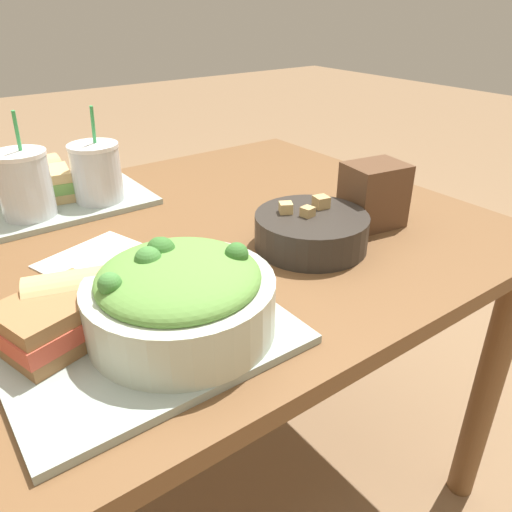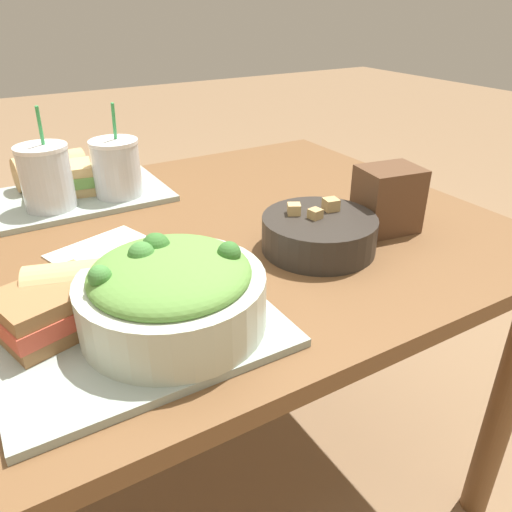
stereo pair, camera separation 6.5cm
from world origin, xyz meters
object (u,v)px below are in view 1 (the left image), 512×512
at_px(salad_bowl, 177,296).
at_px(napkin_folded, 93,257).
at_px(sandwich_far, 39,186).
at_px(drink_cup_dark, 25,186).
at_px(sandwich_near, 56,321).
at_px(soup_bowl, 311,230).
at_px(chip_bag, 374,195).
at_px(baguette_near, 92,295).
at_px(baguette_far, 26,176).
at_px(drink_cup_red, 97,174).

bearing_deg(salad_bowl, napkin_folded, 92.57).
xyz_separation_m(sandwich_far, drink_cup_dark, (-0.04, -0.07, 0.03)).
bearing_deg(sandwich_far, sandwich_near, -93.09).
bearing_deg(soup_bowl, chip_bag, 1.15).
height_order(baguette_near, napkin_folded, baguette_near).
bearing_deg(drink_cup_dark, sandwich_near, -100.31).
relative_size(salad_bowl, soup_bowl, 1.22).
height_order(salad_bowl, baguette_near, salad_bowl).
xyz_separation_m(salad_bowl, sandwich_near, (-0.13, 0.07, -0.02)).
distance_m(sandwich_near, baguette_near, 0.06).
height_order(sandwich_far, napkin_folded, sandwich_far).
height_order(baguette_near, drink_cup_dark, drink_cup_dark).
bearing_deg(chip_bag, sandwich_far, 144.71).
bearing_deg(baguette_far, soup_bowl, -153.11).
relative_size(soup_bowl, napkin_folded, 1.01).
xyz_separation_m(salad_bowl, baguette_near, (-0.08, 0.09, -0.01)).
xyz_separation_m(chip_bag, napkin_folded, (-0.49, 0.19, -0.06)).
bearing_deg(chip_bag, baguette_far, 141.79).
xyz_separation_m(sandwich_near, napkin_folded, (0.12, 0.22, -0.04)).
xyz_separation_m(baguette_far, drink_cup_dark, (-0.03, -0.14, 0.02)).
bearing_deg(drink_cup_dark, drink_cup_red, 0.00).
xyz_separation_m(soup_bowl, drink_cup_dark, (-0.37, 0.42, 0.04)).
distance_m(sandwich_far, drink_cup_dark, 0.09).
bearing_deg(drink_cup_red, sandwich_near, -116.66).
distance_m(chip_bag, napkin_folded, 0.53).
xyz_separation_m(sandwich_far, baguette_far, (-0.01, 0.06, 0.01)).
distance_m(baguette_far, napkin_folded, 0.37).
height_order(salad_bowl, chip_bag, salad_bowl).
bearing_deg(baguette_near, salad_bowl, -120.92).
bearing_deg(drink_cup_dark, sandwich_far, 60.81).
bearing_deg(drink_cup_red, sandwich_far, 144.20).
relative_size(baguette_far, drink_cup_red, 0.80).
height_order(soup_bowl, baguette_far, baguette_far).
bearing_deg(napkin_folded, baguette_far, 91.45).
relative_size(soup_bowl, baguette_far, 1.27).
height_order(salad_bowl, baguette_far, salad_bowl).
bearing_deg(drink_cup_red, chip_bag, -46.57).
distance_m(salad_bowl, baguette_near, 0.12).
distance_m(baguette_near, chip_bag, 0.56).
height_order(soup_bowl, baguette_near, baguette_near).
relative_size(baguette_near, sandwich_far, 1.16).
bearing_deg(baguette_far, chip_bag, -142.31).
bearing_deg(salad_bowl, sandwich_near, 153.57).
height_order(sandwich_near, baguette_near, baguette_near).
bearing_deg(drink_cup_dark, napkin_folded, -79.91).
height_order(baguette_far, chip_bag, chip_bag).
bearing_deg(drink_cup_dark, baguette_far, 77.06).
relative_size(baguette_near, baguette_far, 1.09).
distance_m(salad_bowl, soup_bowl, 0.34).
distance_m(soup_bowl, napkin_folded, 0.38).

